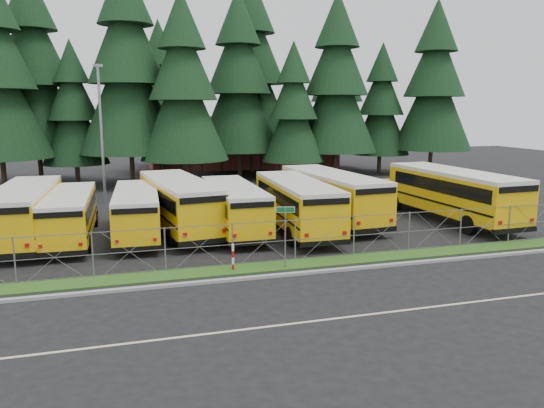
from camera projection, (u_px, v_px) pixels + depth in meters
The scene contains 29 objects.
ground at pixel (308, 253), 26.16m from camera, with size 120.00×120.00×0.00m, color black.
curb at pixel (332, 270), 23.22m from camera, with size 50.00×0.25×0.12m, color gray.
grass_verge at pixel (320, 262), 24.55m from camera, with size 50.00×1.40×0.06m, color #204213.
road_lane_line at pixel (386, 312), 18.61m from camera, with size 50.00×0.12×0.01m, color beige.
chainlink_fence at pixel (315, 238), 25.04m from camera, with size 44.00×0.10×2.00m, color gray, non-canonical shape.
brick_building at pixel (241, 141), 65.03m from camera, with size 22.00×10.00×6.00m, color brown.
bus_0 at pixel (26, 214), 28.36m from camera, with size 2.68×11.37×2.98m, color #F0B707, non-canonical shape.
bus_1 at pixel (70, 216), 28.49m from camera, with size 2.38×10.08×2.64m, color #F0B707, non-canonical shape.
bus_2 at pixel (137, 213), 29.37m from camera, with size 2.39×10.14×2.66m, color #F0B707, non-canonical shape.
bus_3 at pixel (178, 205), 30.72m from camera, with size 2.76×11.71×3.07m, color #F0B707, non-canonical shape.
bus_4 at pixel (233, 208), 30.54m from camera, with size 2.49×10.54×2.76m, color #F0B707, non-canonical shape.
bus_5 at pixel (295, 205), 30.71m from camera, with size 2.70×11.43×3.00m, color #F0B707, non-canonical shape.
bus_6 at pixel (329, 197), 33.30m from camera, with size 2.80×11.86×3.11m, color #F0B707, non-canonical shape.
bus_east at pixel (449, 195), 33.46m from camera, with size 2.93×12.41×3.25m, color #F0B707, non-canonical shape.
street_sign at pixel (285, 224), 23.36m from camera, with size 0.81×0.54×2.81m.
striped_bollard at pixel (233, 257), 23.28m from camera, with size 0.11×0.11×1.20m, color #B20C0C.
light_standard at pixel (101, 130), 38.66m from camera, with size 0.70×0.35×10.14m.
conifer_2 at pixel (74, 113), 48.18m from camera, with size 5.95×5.95×13.17m, color black, non-canonical shape.
conifer_3 at pixel (128, 73), 47.34m from camera, with size 9.16×9.16×20.25m, color black, non-canonical shape.
conifer_4 at pixel (183, 90), 45.93m from camera, with size 7.72×7.72×17.08m, color black, non-canonical shape.
conifer_5 at pixel (239, 85), 52.69m from camera, with size 8.43×8.43×18.63m, color black, non-canonical shape.
conifer_6 at pixel (293, 112), 50.61m from camera, with size 6.01×6.01×13.30m, color black, non-canonical shape.
conifer_7 at pixel (336, 86), 52.67m from camera, with size 8.28×8.28×18.30m, color black, non-canonical shape.
conifer_8 at pixel (381, 109), 57.08m from camera, with size 6.29×6.29×13.92m, color black, non-canonical shape.
conifer_9 at pixel (434, 88), 55.52m from camera, with size 8.20×8.20×18.14m, color black, non-canonical shape.
conifer_10 at pixel (33, 75), 49.45m from camera, with size 9.07×9.07×20.07m, color black, non-canonical shape.
conifer_11 at pixel (160, 98), 56.36m from camera, with size 7.32×7.32×16.19m, color black, non-canonical shape.
conifer_12 at pixel (251, 75), 57.15m from camera, with size 9.54×9.54×21.10m, color black, non-canonical shape.
conifer_13 at pixel (337, 95), 60.66m from camera, with size 7.72×7.72×17.08m, color black, non-canonical shape.
Camera 1 is at (-8.85, -23.76, 7.11)m, focal length 35.00 mm.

